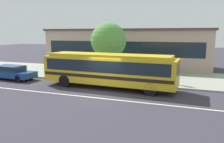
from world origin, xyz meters
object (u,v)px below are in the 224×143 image
Objects in this scene: transit_bus at (109,68)px; pedestrian_waiting_near_sign at (137,71)px; street_tree_near_stop at (109,41)px; sedan_behind_bus at (11,72)px; pedestrian_standing_by_tree at (121,69)px; pedestrian_walking_along_curb at (177,73)px.

pedestrian_waiting_near_sign is at bearing 53.03° from transit_bus.
street_tree_near_stop reaches higher than transit_bus.
pedestrian_waiting_near_sign reaches higher than sedan_behind_bus.
street_tree_near_stop reaches higher than pedestrian_standing_by_tree.
pedestrian_walking_along_curb is at bearing 1.06° from pedestrian_standing_by_tree.
pedestrian_standing_by_tree is at bearing -47.82° from street_tree_near_stop.
sedan_behind_bus is 2.86× the size of pedestrian_walking_along_curb.
pedestrian_waiting_near_sign is at bearing 11.19° from sedan_behind_bus.
transit_bus is 2.05× the size of street_tree_near_stop.
sedan_behind_bus is 2.65× the size of pedestrian_standing_by_tree.
sedan_behind_bus is at bearing 179.83° from transit_bus.
transit_bus is 5.30m from street_tree_near_stop.
street_tree_near_stop is (-1.77, 4.59, 1.98)m from transit_bus.
transit_bus is at bearing -126.97° from pedestrian_waiting_near_sign.
pedestrian_standing_by_tree is (-1.48, 0.06, 0.06)m from pedestrian_waiting_near_sign.
sedan_behind_bus is at bearing -166.88° from pedestrian_standing_by_tree.
pedestrian_walking_along_curb is at bearing -17.60° from street_tree_near_stop.
street_tree_near_stop is at bearing 132.18° from pedestrian_standing_by_tree.
pedestrian_waiting_near_sign is at bearing -2.34° from pedestrian_standing_by_tree.
street_tree_near_stop reaches higher than pedestrian_waiting_near_sign.
pedestrian_standing_by_tree reaches higher than pedestrian_walking_along_curb.
transit_bus is 6.50× the size of pedestrian_walking_along_curb.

